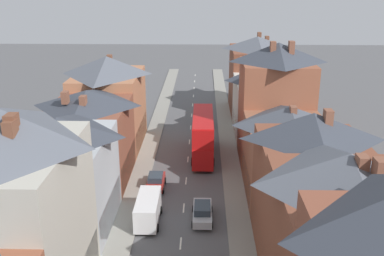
# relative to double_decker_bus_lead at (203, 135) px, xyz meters

# --- Properties ---
(pavement_left) EXTENTS (2.20, 104.00, 0.14)m
(pavement_left) POSITION_rel_double_decker_bus_lead_xyz_m (-6.89, 0.95, -2.75)
(pavement_left) COLOR gray
(pavement_left) RESTS_ON ground
(pavement_right) EXTENTS (2.20, 104.00, 0.14)m
(pavement_right) POSITION_rel_double_decker_bus_lead_xyz_m (3.31, 0.95, -2.75)
(pavement_right) COLOR gray
(pavement_right) RESTS_ON ground
(centre_line_dashes) EXTENTS (0.14, 97.80, 0.01)m
(centre_line_dashes) POSITION_rel_double_decker_bus_lead_xyz_m (-1.79, -1.05, -2.81)
(centre_line_dashes) COLOR silver
(centre_line_dashes) RESTS_ON ground
(terrace_row_left) EXTENTS (8.00, 59.54, 14.08)m
(terrace_row_left) POSITION_rel_double_decker_bus_lead_xyz_m (-11.98, -20.97, 2.95)
(terrace_row_left) COLOR brown
(terrace_row_left) RESTS_ON ground
(terrace_row_right) EXTENTS (8.00, 74.89, 14.81)m
(terrace_row_right) POSITION_rel_double_decker_bus_lead_xyz_m (8.40, -14.04, 3.26)
(terrace_row_right) COLOR #A36042
(terrace_row_right) RESTS_ON ground
(double_decker_bus_lead) EXTENTS (2.74, 10.80, 5.30)m
(double_decker_bus_lead) POSITION_rel_double_decker_bus_lead_xyz_m (0.00, 0.00, 0.00)
(double_decker_bus_lead) COLOR red
(double_decker_bus_lead) RESTS_ON ground
(car_near_blue) EXTENTS (1.90, 4.55, 1.62)m
(car_near_blue) POSITION_rel_double_decker_bus_lead_xyz_m (0.01, -15.20, -2.00)
(car_near_blue) COLOR #B7BABF
(car_near_blue) RESTS_ON ground
(car_near_silver) EXTENTS (1.90, 3.92, 1.63)m
(car_near_silver) POSITION_rel_double_decker_bus_lead_xyz_m (0.01, 12.01, -2.00)
(car_near_silver) COLOR gray
(car_near_silver) RESTS_ON ground
(car_parked_left_a) EXTENTS (1.90, 3.91, 1.62)m
(car_parked_left_a) POSITION_rel_double_decker_bus_lead_xyz_m (-4.89, -8.86, -2.00)
(car_parked_left_a) COLOR maroon
(car_parked_left_a) RESTS_ON ground
(delivery_van) EXTENTS (2.20, 5.20, 2.41)m
(delivery_van) POSITION_rel_double_decker_bus_lead_xyz_m (-4.89, -15.69, -1.48)
(delivery_van) COLOR white
(delivery_van) RESTS_ON ground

